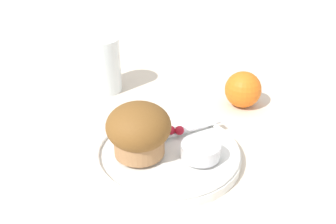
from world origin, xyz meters
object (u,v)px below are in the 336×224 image
Objects in this scene: juice_glass at (102,65)px; orange_fruit at (243,89)px; butter_knife at (176,132)px; muffin at (139,130)px.

orange_fruit is at bearing -12.41° from juice_glass.
butter_knife is at bearing -132.96° from orange_fruit.
muffin reaches higher than butter_knife.
muffin is 1.36× the size of orange_fruit.
muffin reaches higher than orange_fruit.
butter_knife is 0.25m from juice_glass.
butter_knife is 2.15× the size of orange_fruit.
muffin is at bearing -67.99° from juice_glass.
orange_fruit is (0.12, 0.13, 0.01)m from butter_knife.
orange_fruit is (0.18, 0.19, -0.02)m from muffin.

